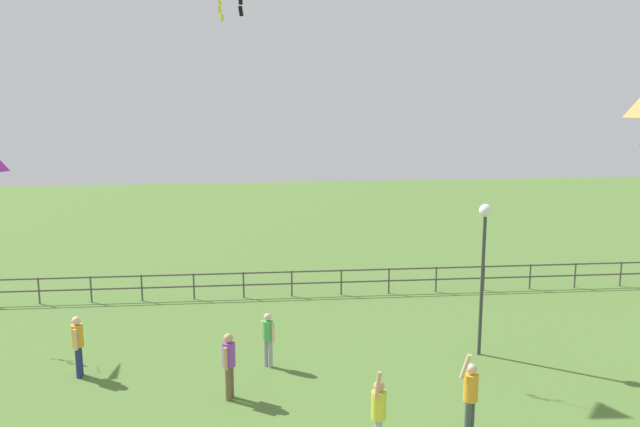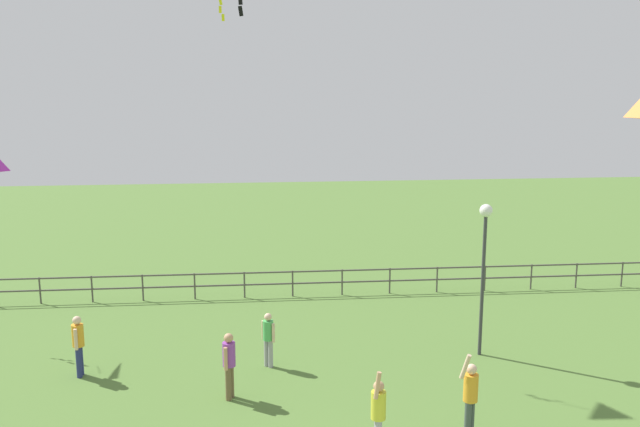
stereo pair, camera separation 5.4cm
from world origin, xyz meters
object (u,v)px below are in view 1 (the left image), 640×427
object	(u,v)px
person_4	(229,362)
person_6	(78,342)
lamppost	(484,246)
person_1	(470,394)
person_3	(379,412)
person_2	(268,336)

from	to	relation	value
person_4	person_6	size ratio (longest dim) A/B	1.02
lamppost	person_4	xyz separation A→B (m)	(-7.03, -2.13, -2.21)
lamppost	person_6	size ratio (longest dim) A/B	2.62
person_4	person_6	distance (m)	4.35
person_1	person_4	xyz separation A→B (m)	(-5.33, 2.43, -0.05)
lamppost	person_1	distance (m)	5.33
lamppost	person_4	world-z (taller)	lamppost
person_3	person_6	world-z (taller)	person_3
person_2	person_3	distance (m)	5.33
person_2	person_3	world-z (taller)	person_3
lamppost	person_2	bearing A→B (deg)	-177.39
lamppost	person_3	distance (m)	6.78
person_4	person_6	xyz separation A→B (m)	(-4.01, 1.70, -0.02)
person_2	person_4	world-z (taller)	person_4
person_2	person_4	size ratio (longest dim) A/B	0.90
person_1	person_6	xyz separation A→B (m)	(-9.34, 4.13, -0.06)
person_4	person_6	world-z (taller)	person_4
person_1	person_4	size ratio (longest dim) A/B	1.20
lamppost	person_4	size ratio (longest dim) A/B	2.57
person_1	person_3	xyz separation A→B (m)	(-2.15, -0.58, -0.02)
person_3	person_6	bearing A→B (deg)	146.79
lamppost	person_4	distance (m)	7.67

